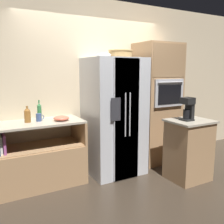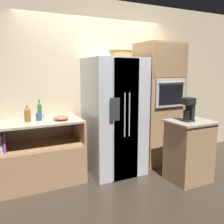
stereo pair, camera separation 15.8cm
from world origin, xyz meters
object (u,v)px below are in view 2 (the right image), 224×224
Objects in this scene: refrigerator at (114,116)px; mug at (39,117)px; fruit_bowl at (104,55)px; wall_oven at (158,104)px; mixing_bowl at (61,118)px; coffee_maker at (188,108)px; wicker_basket at (121,53)px; bottle_short at (27,114)px; bottle_tall at (40,111)px.

mug is at bearing 174.37° from refrigerator.
refrigerator is at bearing 0.38° from fruit_bowl.
mug is at bearing 179.08° from wall_oven.
wall_oven is 2.08m from mug.
wall_oven is at bearing -0.92° from mug.
mixing_bowl is 1.85m from coffee_maker.
mixing_bowl is at bearing 175.19° from wicker_basket.
bottle_short is 0.67× the size of coffee_maker.
refrigerator is at bearing 134.96° from coffee_maker.
wicker_basket is 1.62× the size of bottle_short.
wicker_basket reaches higher than bottle_tall.
wall_oven is at bearing 4.25° from fruit_bowl.
bottle_short is at bearing 167.03° from mixing_bowl.
wicker_basket is at bearing -4.81° from mixing_bowl.
coffee_maker reaches higher than bottle_tall.
wall_oven is (0.92, 0.08, 0.14)m from refrigerator.
fruit_bowl is at bearing 140.81° from coffee_maker.
bottle_tall is 1.31× the size of mixing_bowl.
fruit_bowl reaches higher than mixing_bowl.
wall_oven is 9.54× the size of mixing_bowl.
refrigerator reaches higher than coffee_maker.
wall_oven is 0.89m from coffee_maker.
bottle_short is at bearing 179.29° from wall_oven.
wicker_basket reaches higher than bottle_short.
fruit_bowl is (-0.18, -0.00, 0.96)m from refrigerator.
wicker_basket is 1.30m from coffee_maker.
wicker_basket is at bearing 135.22° from coffee_maker.
bottle_short is (-1.38, 0.18, -0.86)m from wicker_basket.
bottle_tall is at bearing 176.12° from wall_oven.
mug is at bearing 2.15° from bottle_short.
wall_oven is at bearing 81.85° from coffee_maker.
refrigerator is 6.36× the size of bottle_tall.
bottle_short is (-2.24, 0.03, -0.01)m from wall_oven.
refrigerator is 4.98× the size of wicker_basket.
fruit_bowl is 1.27m from bottle_tall.
bottle_short is 1.03× the size of mixing_bowl.
mixing_bowl is at bearing -177.58° from wall_oven.
wicker_basket is 1.32m from mixing_bowl.
refrigerator is 0.97m from fruit_bowl.
refrigerator is 1.14m from coffee_maker.
refrigerator is at bearing -4.71° from bottle_short.
fruit_bowl is at bearing -0.52° from mixing_bowl.
fruit_bowl is at bearing -179.62° from refrigerator.
mixing_bowl is 0.65× the size of coffee_maker.
mixing_bowl is at bearing -39.74° from bottle_tall.
bottle_tall is at bearing 168.96° from refrigerator.
coffee_maker is at bearing -25.74° from mixing_bowl.
refrigerator is 8.32× the size of mixing_bowl.
bottle_tall is at bearing 166.19° from wicker_basket.
bottle_short is at bearing 172.51° from wicker_basket.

